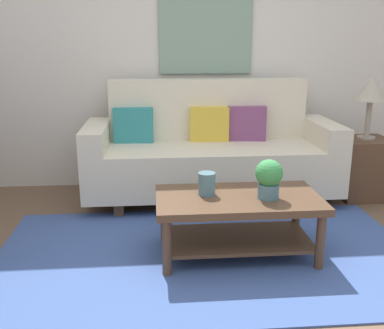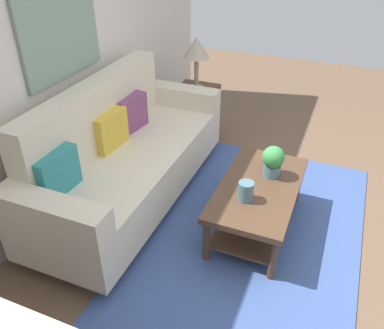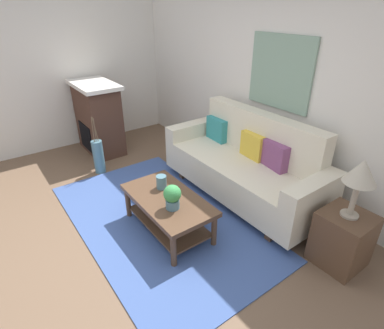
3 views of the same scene
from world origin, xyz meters
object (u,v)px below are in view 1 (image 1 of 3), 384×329
object	(u,v)px
throw_pillow_plum	(246,123)
potted_plant_tabletop	(269,178)
throw_pillow_teal	(133,125)
tabletop_vase	(207,184)
couch	(211,153)
table_lamp	(371,91)
framed_painting	(206,28)
throw_pillow_mustard	(209,124)
coffee_table	(238,212)
side_table	(363,168)

from	to	relation	value
throw_pillow_plum	potted_plant_tabletop	world-z (taller)	throw_pillow_plum
throw_pillow_teal	tabletop_vase	xyz separation A→B (m)	(0.53, -1.25, -0.17)
couch	table_lamp	world-z (taller)	table_lamp
throw_pillow_plum	framed_painting	world-z (taller)	framed_painting
couch	potted_plant_tabletop	distance (m)	1.26
throw_pillow_mustard	coffee_table	bearing A→B (deg)	-88.42
couch	throw_pillow_plum	xyz separation A→B (m)	(0.35, 0.13, 0.25)
throw_pillow_plum	coffee_table	world-z (taller)	throw_pillow_plum
couch	coffee_table	bearing A→B (deg)	-88.25
tabletop_vase	framed_painting	size ratio (longest dim) A/B	0.17
throw_pillow_teal	couch	bearing A→B (deg)	-10.12
couch	throw_pillow_teal	xyz separation A→B (m)	(-0.70, 0.13, 0.25)
couch	throw_pillow_teal	size ratio (longest dim) A/B	6.25
couch	potted_plant_tabletop	xyz separation A→B (m)	(0.22, -1.24, 0.14)
throw_pillow_mustard	tabletop_vase	bearing A→B (deg)	-97.71
throw_pillow_teal	throw_pillow_mustard	world-z (taller)	same
throw_pillow_plum	table_lamp	bearing A→B (deg)	-11.57
throw_pillow_teal	throw_pillow_plum	xyz separation A→B (m)	(1.05, 0.00, 0.00)
table_lamp	framed_painting	xyz separation A→B (m)	(-1.42, 0.56, 0.55)
throw_pillow_plum	side_table	xyz separation A→B (m)	(1.07, -0.22, -0.40)
couch	potted_plant_tabletop	world-z (taller)	couch
couch	side_table	size ratio (longest dim) A/B	4.02
couch	tabletop_vase	size ratio (longest dim) A/B	14.78
throw_pillow_teal	table_lamp	size ratio (longest dim) A/B	0.63
tabletop_vase	couch	bearing A→B (deg)	81.44
throw_pillow_teal	potted_plant_tabletop	size ratio (longest dim) A/B	1.37
table_lamp	couch	bearing A→B (deg)	176.22
potted_plant_tabletop	side_table	size ratio (longest dim) A/B	0.47
couch	side_table	bearing A→B (deg)	-3.78
table_lamp	side_table	bearing A→B (deg)	0.00
throw_pillow_teal	potted_plant_tabletop	world-z (taller)	throw_pillow_teal
throw_pillow_teal	framed_painting	size ratio (longest dim) A/B	0.40
throw_pillow_teal	side_table	xyz separation A→B (m)	(2.13, -0.22, -0.40)
potted_plant_tabletop	throw_pillow_plum	bearing A→B (deg)	84.63
tabletop_vase	potted_plant_tabletop	bearing A→B (deg)	-15.30
throw_pillow_mustard	throw_pillow_plum	size ratio (longest dim) A/B	1.00
potted_plant_tabletop	side_table	bearing A→B (deg)	43.55
potted_plant_tabletop	framed_painting	xyz separation A→B (m)	(-0.22, 1.70, 0.97)
couch	throw_pillow_mustard	distance (m)	0.28
couch	coffee_table	size ratio (longest dim) A/B	2.05
coffee_table	side_table	distance (m)	1.76
couch	throw_pillow_plum	world-z (taller)	couch
table_lamp	throw_pillow_teal	bearing A→B (deg)	174.11
throw_pillow_plum	table_lamp	world-z (taller)	table_lamp
throw_pillow_teal	framed_painting	xyz separation A→B (m)	(0.70, 0.34, 0.86)
side_table	table_lamp	size ratio (longest dim) A/B	0.98
coffee_table	side_table	bearing A→B (deg)	38.06
throw_pillow_mustard	potted_plant_tabletop	distance (m)	1.38
coffee_table	tabletop_vase	world-z (taller)	tabletop_vase
throw_pillow_mustard	framed_painting	distance (m)	0.93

